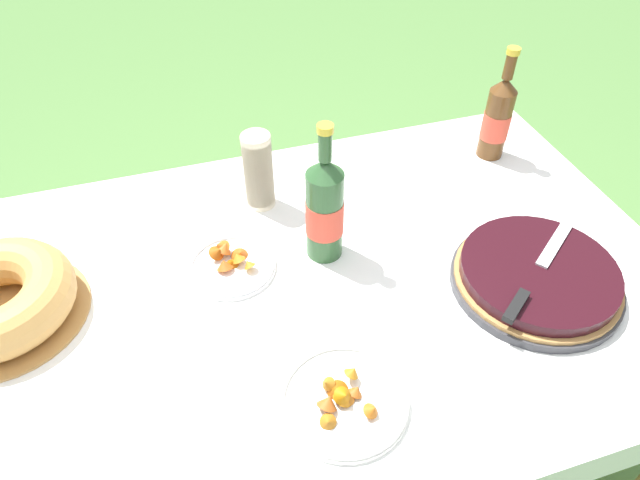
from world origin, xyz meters
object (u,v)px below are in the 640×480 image
(cup_stack, at_px, (258,171))
(cider_bottle_amber, at_px, (497,118))
(cider_bottle_green, at_px, (325,209))
(snack_plate_near, at_px, (231,264))
(berry_tart, at_px, (537,277))
(serving_knife, at_px, (536,273))
(snack_plate_left, at_px, (344,400))

(cup_stack, relative_size, cider_bottle_amber, 0.65)
(cider_bottle_green, relative_size, snack_plate_near, 1.72)
(berry_tart, bearing_deg, cider_bottle_amber, 71.56)
(serving_knife, height_order, snack_plate_near, serving_knife)
(serving_knife, height_order, cider_bottle_green, cider_bottle_green)
(cup_stack, distance_m, cider_bottle_amber, 0.66)
(cider_bottle_amber, bearing_deg, cider_bottle_green, -157.23)
(berry_tart, distance_m, cider_bottle_green, 0.48)
(cup_stack, relative_size, snack_plate_left, 0.85)
(snack_plate_left, bearing_deg, snack_plate_near, 107.92)
(snack_plate_left, bearing_deg, cup_stack, 91.32)
(berry_tart, height_order, cider_bottle_amber, cider_bottle_amber)
(berry_tart, bearing_deg, cider_bottle_green, 149.44)
(berry_tart, xyz_separation_m, cider_bottle_amber, (0.16, 0.47, 0.09))
(berry_tart, xyz_separation_m, snack_plate_left, (-0.49, -0.15, -0.02))
(cider_bottle_amber, relative_size, snack_plate_near, 1.59)
(snack_plate_left, bearing_deg, serving_knife, 15.65)
(snack_plate_near, distance_m, snack_plate_left, 0.42)
(serving_knife, xyz_separation_m, cider_bottle_amber, (0.18, 0.49, 0.05))
(cup_stack, distance_m, snack_plate_near, 0.25)
(snack_plate_near, bearing_deg, cider_bottle_green, -3.14)
(cider_bottle_green, xyz_separation_m, cider_bottle_amber, (0.56, 0.24, -0.01))
(berry_tart, height_order, serving_knife, serving_knife)
(serving_knife, bearing_deg, cider_bottle_green, 109.44)
(serving_knife, distance_m, cup_stack, 0.67)
(cup_stack, height_order, snack_plate_left, cup_stack)
(serving_knife, relative_size, snack_plate_near, 1.61)
(cup_stack, distance_m, cider_bottle_green, 0.24)
(serving_knife, height_order, cider_bottle_amber, cider_bottle_amber)
(berry_tart, height_order, cup_stack, cup_stack)
(serving_knife, bearing_deg, snack_plate_left, 159.02)
(cider_bottle_green, distance_m, snack_plate_left, 0.41)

